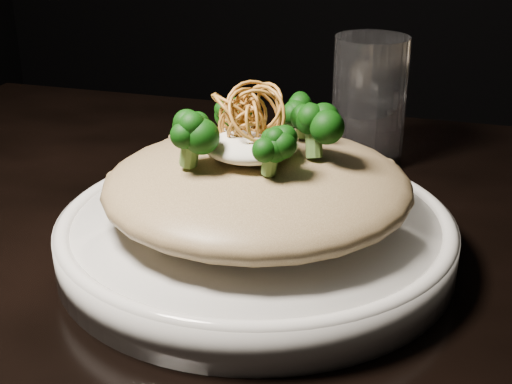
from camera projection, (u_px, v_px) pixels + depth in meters
The scene contains 7 objects.
table at pixel (304, 346), 0.60m from camera, with size 1.10×0.80×0.75m.
plate at pixel (256, 236), 0.57m from camera, with size 0.31×0.31×0.03m, color silver.
risotto at pixel (257, 185), 0.56m from camera, with size 0.24×0.24×0.05m, color brown.
broccoli at pixel (258, 120), 0.53m from camera, with size 0.15×0.15×0.05m, color black, non-canonical shape.
cheese at pixel (250, 144), 0.53m from camera, with size 0.07×0.07×0.02m, color white.
shallots at pixel (251, 105), 0.53m from camera, with size 0.06×0.06×0.04m, color olive, non-canonical shape.
drinking_glass at pixel (369, 101), 0.74m from camera, with size 0.08×0.08×0.13m, color white.
Camera 1 is at (0.10, -0.49, 1.03)m, focal length 50.00 mm.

